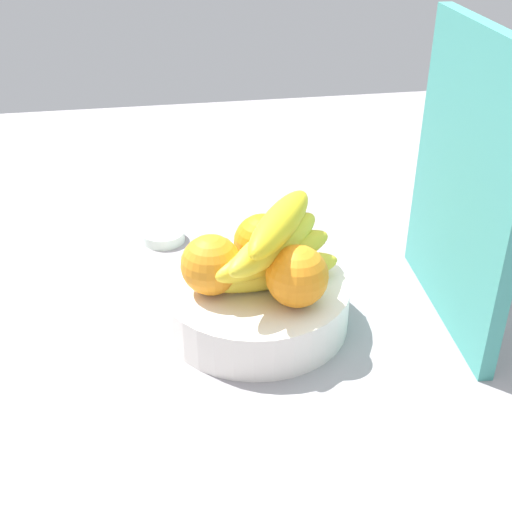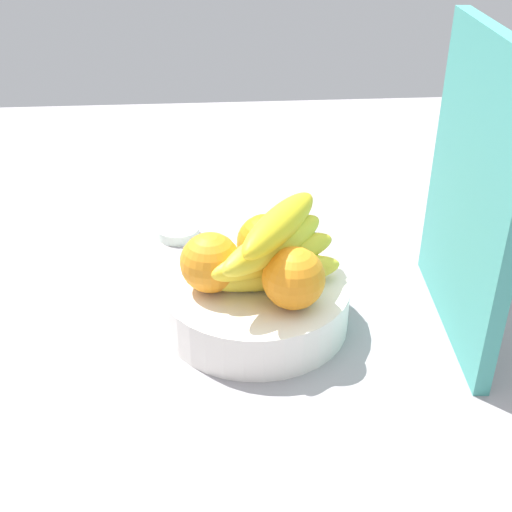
{
  "view_description": "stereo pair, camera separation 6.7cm",
  "coord_description": "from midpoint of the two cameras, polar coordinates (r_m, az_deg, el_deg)",
  "views": [
    {
      "loc": [
        70.51,
        -14.76,
        49.94
      ],
      "look_at": [
        2.77,
        -2.72,
        9.78
      ],
      "focal_mm": 46.6,
      "sensor_mm": 36.0,
      "label": 1
    },
    {
      "loc": [
        71.37,
        -8.08,
        49.94
      ],
      "look_at": [
        2.77,
        -2.72,
        9.78
      ],
      "focal_mm": 46.6,
      "sensor_mm": 36.0,
      "label": 2
    }
  ],
  "objects": [
    {
      "name": "cutting_board",
      "position": [
        0.81,
        15.21,
        5.93
      ],
      "size": [
        28.06,
        3.88,
        36.0
      ],
      "primitive_type": "cube",
      "rotation": [
        0.0,
        0.0,
        -0.07
      ],
      "color": "teal",
      "rests_on": "ground_plane"
    },
    {
      "name": "orange_front_left",
      "position": [
        0.79,
        -6.31,
        -0.82
      ],
      "size": [
        7.33,
        7.33,
        7.33
      ],
      "primitive_type": "sphere",
      "color": "orange",
      "rests_on": "fruit_bowl"
    },
    {
      "name": "orange_front_right",
      "position": [
        0.76,
        1.03,
        -1.81
      ],
      "size": [
        7.33,
        7.33,
        7.33
      ],
      "primitive_type": "sphere",
      "color": "orange",
      "rests_on": "fruit_bowl"
    },
    {
      "name": "fruit_bowl",
      "position": [
        0.83,
        -2.32,
        -4.15
      ],
      "size": [
        23.1,
        23.1,
        5.78
      ],
      "primitive_type": "cylinder",
      "color": "white",
      "rests_on": "ground_plane"
    },
    {
      "name": "banana_bunch",
      "position": [
        0.78,
        -0.77,
        0.57
      ],
      "size": [
        16.51,
        17.44,
        10.6
      ],
      "color": "yellow",
      "rests_on": "fruit_bowl"
    },
    {
      "name": "jar_lid",
      "position": [
        1.04,
        -9.79,
        1.66
      ],
      "size": [
        6.55,
        6.55,
        1.62
      ],
      "primitive_type": "cylinder",
      "color": "silver",
      "rests_on": "ground_plane"
    },
    {
      "name": "orange_center",
      "position": [
        0.83,
        -1.75,
        1.1
      ],
      "size": [
        7.33,
        7.33,
        7.33
      ],
      "primitive_type": "sphere",
      "color": "orange",
      "rests_on": "fruit_bowl"
    },
    {
      "name": "ground_plane",
      "position": [
        0.88,
        -0.77,
        -5.33
      ],
      "size": [
        180.0,
        140.0,
        3.0
      ],
      "primitive_type": "cube",
      "color": "gray"
    }
  ]
}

